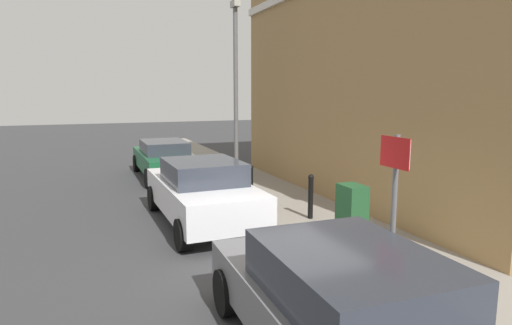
{
  "coord_description": "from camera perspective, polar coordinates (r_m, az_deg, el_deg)",
  "views": [
    {
      "loc": [
        -2.97,
        -6.52,
        3.01
      ],
      "look_at": [
        1.27,
        4.0,
        1.2
      ],
      "focal_mm": 30.41,
      "sensor_mm": 36.0,
      "label": 1
    }
  ],
  "objects": [
    {
      "name": "car_green",
      "position": [
        15.94,
        -12.01,
        0.59
      ],
      "size": [
        1.79,
        4.4,
        1.34
      ],
      "rotation": [
        0.0,
        0.0,
        1.57
      ],
      "color": "#195933",
      "rests_on": "ground"
    },
    {
      "name": "bollard_far_kerb",
      "position": [
        11.25,
        -0.68,
        -2.77
      ],
      "size": [
        0.14,
        0.14,
        1.04
      ],
      "color": "black",
      "rests_on": "sidewalk"
    },
    {
      "name": "car_white",
      "position": [
        10.13,
        -7.09,
        -3.77
      ],
      "size": [
        1.99,
        4.33,
        1.51
      ],
      "rotation": [
        0.0,
        0.0,
        1.59
      ],
      "color": "silver",
      "rests_on": "ground"
    },
    {
      "name": "bollard_near_cabinet",
      "position": [
        10.07,
        7.2,
        -4.25
      ],
      "size": [
        0.14,
        0.14,
        1.04
      ],
      "color": "black",
      "rests_on": "sidewalk"
    },
    {
      "name": "lamppost",
      "position": [
        14.1,
        -2.68,
        10.25
      ],
      "size": [
        0.2,
        0.44,
        5.72
      ],
      "color": "#59595B",
      "rests_on": "sidewalk"
    },
    {
      "name": "car_grey",
      "position": [
        4.98,
        11.74,
        -18.31
      ],
      "size": [
        2.03,
        4.39,
        1.41
      ],
      "rotation": [
        0.0,
        0.0,
        1.54
      ],
      "color": "slate",
      "rests_on": "ground"
    },
    {
      "name": "street_sign",
      "position": [
        6.43,
        17.71,
        -3.49
      ],
      "size": [
        0.08,
        0.6,
        2.3
      ],
      "color": "#59595B",
      "rests_on": "sidewalk"
    },
    {
      "name": "utility_cabinet",
      "position": [
        8.56,
        12.45,
        -6.95
      ],
      "size": [
        0.46,
        0.61,
        1.15
      ],
      "color": "#1E4C28",
      "rests_on": "sidewalk"
    },
    {
      "name": "ground",
      "position": [
        7.78,
        2.38,
        -13.73
      ],
      "size": [
        80.0,
        80.0,
        0.0
      ],
      "primitive_type": "plane",
      "color": "#38383A"
    },
    {
      "name": "corner_building",
      "position": [
        14.18,
        22.43,
        16.2
      ],
      "size": [
        7.16,
        11.27,
        9.87
      ],
      "color": "#9E7A4C",
      "rests_on": "ground"
    },
    {
      "name": "sidewalk",
      "position": [
        13.79,
        -0.37,
        -3.23
      ],
      "size": [
        2.43,
        30.0,
        0.15
      ],
      "primitive_type": "cube",
      "color": "gray",
      "rests_on": "ground"
    }
  ]
}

